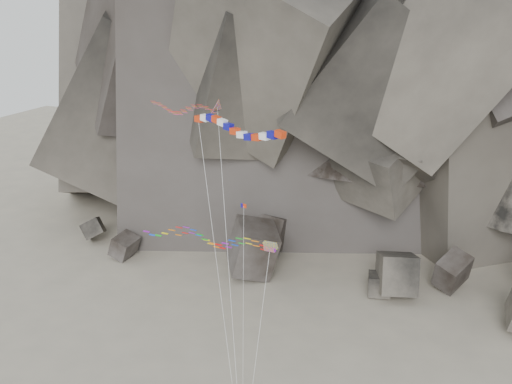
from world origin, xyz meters
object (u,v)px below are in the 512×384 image
at_px(pennant_kite, 243,260).
at_px(banner_kite, 236,130).
at_px(delta_kite, 180,108).
at_px(parafoil_kite, 200,236).

bearing_deg(pennant_kite, banner_kite, -138.90).
relative_size(banner_kite, pennant_kite, 1.37).
relative_size(delta_kite, pennant_kite, 1.40).
xyz_separation_m(delta_kite, parafoil_kite, (3.78, -3.84, -11.13)).
height_order(banner_kite, parafoil_kite, banner_kite).
distance_m(banner_kite, pennant_kite, 11.84).
distance_m(banner_kite, parafoil_kite, 11.88).
bearing_deg(parafoil_kite, banner_kite, -3.70).
bearing_deg(parafoil_kite, delta_kite, 150.95).
relative_size(banner_kite, parafoil_kite, 1.58).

